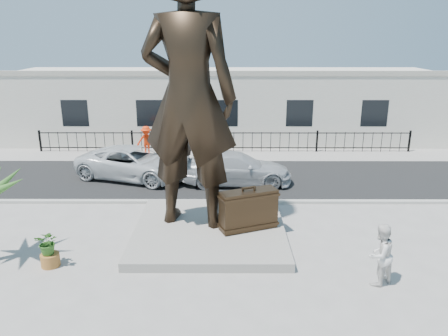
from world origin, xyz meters
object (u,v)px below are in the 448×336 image
object	(u,v)px
statue	(189,97)
suitcase	(248,210)
car_white	(134,163)
tourist	(380,255)

from	to	relation	value
statue	suitcase	size ratio (longest dim) A/B	4.53
statue	car_white	distance (m)	7.71
tourist	suitcase	bearing A→B (deg)	-73.85
statue	suitcase	world-z (taller)	statue
suitcase	car_white	bearing A→B (deg)	107.47
statue	tourist	world-z (taller)	statue
tourist	statue	bearing A→B (deg)	-66.48
car_white	tourist	bearing A→B (deg)	-118.30
suitcase	tourist	bearing A→B (deg)	-62.46
statue	tourist	bearing A→B (deg)	158.90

